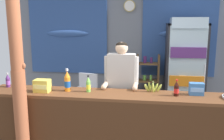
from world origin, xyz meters
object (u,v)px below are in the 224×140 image
soda_bottle_lime_soda (88,85)px  banana_bunch (153,88)px  timber_post (18,75)px  drink_fridge (185,64)px  shopkeeper (121,81)px  plastic_lawn_chair (86,92)px  snack_box_instant_noodle (42,86)px  snack_box_biscuit (196,89)px  bottle_shelf_rack (147,82)px  soda_bottle_grape_soda (8,81)px  soda_bottle_orange_soda (67,82)px  stall_counter (108,121)px  soda_bottle_cola (176,89)px

soda_bottle_lime_soda → banana_bunch: bearing=8.5°
timber_post → drink_fridge: 3.18m
timber_post → shopkeeper: size_ratio=1.60×
drink_fridge → banana_bunch: 1.71m
plastic_lawn_chair → snack_box_instant_noodle: snack_box_instant_noodle is taller
plastic_lawn_chair → snack_box_biscuit: (1.91, -1.42, 0.53)m
timber_post → bottle_shelf_rack: timber_post is taller
timber_post → soda_bottle_grape_soda: (-0.45, 0.48, -0.21)m
bottle_shelf_rack → soda_bottle_orange_soda: (-1.13, -1.87, 0.42)m
stall_counter → plastic_lawn_chair: (-0.74, 1.63, -0.08)m
soda_bottle_cola → snack_box_biscuit: size_ratio=1.20×
soda_bottle_orange_soda → soda_bottle_cola: (1.51, -0.02, -0.04)m
shopkeeper → bottle_shelf_rack: bearing=74.4°
soda_bottle_orange_soda → banana_bunch: (1.21, 0.13, -0.07)m
stall_counter → shopkeeper: size_ratio=2.19×
plastic_lawn_chair → soda_bottle_lime_soda: soda_bottle_lime_soda is taller
soda_bottle_cola → soda_bottle_grape_soda: size_ratio=1.03×
soda_bottle_lime_soda → soda_bottle_grape_soda: size_ratio=1.10×
soda_bottle_cola → bottle_shelf_rack: bearing=101.3°
bottle_shelf_rack → shopkeeper: (-0.41, -1.46, 0.37)m
snack_box_biscuit → banana_bunch: 0.58m
bottle_shelf_rack → soda_bottle_grape_soda: bottle_shelf_rack is taller
drink_fridge → snack_box_biscuit: size_ratio=10.62×
plastic_lawn_chair → banana_bunch: 1.97m
bottle_shelf_rack → drink_fridge: bearing=-12.2°
soda_bottle_cola → snack_box_instant_noodle: (-1.85, -0.07, -0.01)m
soda_bottle_grape_soda → snack_box_instant_noodle: (0.63, -0.17, -0.00)m
drink_fridge → banana_bunch: bearing=-112.6°
stall_counter → banana_bunch: (0.60, 0.27, 0.42)m
stall_counter → soda_bottle_cola: (0.90, 0.12, 0.45)m
timber_post → plastic_lawn_chair: (0.39, 1.88, -0.75)m
plastic_lawn_chair → shopkeeper: bearing=-51.7°
drink_fridge → shopkeeper: (-1.14, -1.30, -0.07)m
snack_box_instant_noodle → drink_fridge: bearing=39.3°
drink_fridge → soda_bottle_orange_soda: 2.53m
drink_fridge → snack_box_biscuit: (-0.08, -1.64, -0.07)m
soda_bottle_lime_soda → snack_box_instant_noodle: bearing=-171.9°
soda_bottle_lime_soda → soda_bottle_cola: soda_bottle_lime_soda is taller
soda_bottle_lime_soda → snack_box_biscuit: soda_bottle_lime_soda is taller
stall_counter → soda_bottle_cola: 1.01m
soda_bottle_cola → plastic_lawn_chair: bearing=137.3°
plastic_lawn_chair → shopkeeper: 1.47m
soda_bottle_orange_soda → drink_fridge: bearing=42.5°
stall_counter → plastic_lawn_chair: stall_counter is taller
drink_fridge → soda_bottle_grape_soda: (-2.83, -1.63, -0.06)m
shopkeeper → snack_box_instant_noodle: bearing=-154.7°
shopkeeper → soda_bottle_grape_soda: size_ratio=7.38×
soda_bottle_grape_soda → snack_box_biscuit: 2.74m
soda_bottle_lime_soda → banana_bunch: soda_bottle_lime_soda is taller
drink_fridge → soda_bottle_orange_soda: bearing=-137.5°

